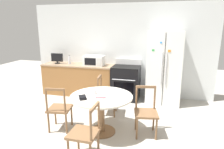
{
  "coord_description": "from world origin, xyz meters",
  "views": [
    {
      "loc": [
        1.21,
        -2.98,
        2.0
      ],
      "look_at": [
        0.15,
        1.15,
        0.95
      ],
      "focal_mm": 32.0,
      "sensor_mm": 36.0,
      "label": 1
    }
  ],
  "objects_px": {
    "dining_chair_left": "(59,109)",
    "dining_chair_near": "(85,133)",
    "countertop_tv": "(57,58)",
    "candle_glass": "(95,92)",
    "oven_range": "(126,82)",
    "wallet": "(83,98)",
    "refrigerator": "(164,68)",
    "microwave": "(94,61)",
    "counter_bottle": "(70,61)",
    "dining_chair_far": "(107,96)",
    "dining_chair_right": "(146,112)"
  },
  "relations": [
    {
      "from": "dining_chair_left",
      "to": "dining_chair_near",
      "type": "xyz_separation_m",
      "value": [
        0.82,
        -0.72,
        0.0
      ]
    },
    {
      "from": "countertop_tv",
      "to": "dining_chair_near",
      "type": "xyz_separation_m",
      "value": [
        1.99,
        -2.77,
        -0.63
      ]
    },
    {
      "from": "candle_glass",
      "to": "dining_chair_left",
      "type": "bearing_deg",
      "value": -166.12
    },
    {
      "from": "oven_range",
      "to": "wallet",
      "type": "distance_m",
      "value": 2.23
    },
    {
      "from": "refrigerator",
      "to": "dining_chair_near",
      "type": "relative_size",
      "value": 2.08
    },
    {
      "from": "microwave",
      "to": "dining_chair_left",
      "type": "distance_m",
      "value": 2.12
    },
    {
      "from": "refrigerator",
      "to": "counter_bottle",
      "type": "relative_size",
      "value": 7.12
    },
    {
      "from": "countertop_tv",
      "to": "dining_chair_far",
      "type": "distance_m",
      "value": 2.25
    },
    {
      "from": "microwave",
      "to": "dining_chair_near",
      "type": "distance_m",
      "value": 2.94
    },
    {
      "from": "refrigerator",
      "to": "dining_chair_left",
      "type": "xyz_separation_m",
      "value": [
        -1.92,
        -2.0,
        -0.5
      ]
    },
    {
      "from": "refrigerator",
      "to": "candle_glass",
      "type": "height_order",
      "value": "refrigerator"
    },
    {
      "from": "dining_chair_right",
      "to": "microwave",
      "type": "bearing_deg",
      "value": -58.55
    },
    {
      "from": "counter_bottle",
      "to": "dining_chair_far",
      "type": "bearing_deg",
      "value": -38.1
    },
    {
      "from": "counter_bottle",
      "to": "dining_chair_far",
      "type": "height_order",
      "value": "counter_bottle"
    },
    {
      "from": "dining_chair_right",
      "to": "candle_glass",
      "type": "xyz_separation_m",
      "value": [
        -0.96,
        -0.09,
        0.34
      ]
    },
    {
      "from": "microwave",
      "to": "dining_chair_near",
      "type": "bearing_deg",
      "value": -73.41
    },
    {
      "from": "candle_glass",
      "to": "wallet",
      "type": "distance_m",
      "value": 0.33
    },
    {
      "from": "dining_chair_near",
      "to": "candle_glass",
      "type": "xyz_separation_m",
      "value": [
        -0.15,
        0.88,
        0.34
      ]
    },
    {
      "from": "wallet",
      "to": "counter_bottle",
      "type": "bearing_deg",
      "value": 120.94
    },
    {
      "from": "dining_chair_right",
      "to": "wallet",
      "type": "relative_size",
      "value": 5.21
    },
    {
      "from": "dining_chair_left",
      "to": "counter_bottle",
      "type": "bearing_deg",
      "value": 101.46
    },
    {
      "from": "counter_bottle",
      "to": "dining_chair_far",
      "type": "xyz_separation_m",
      "value": [
        1.45,
        -1.14,
        -0.56
      ]
    },
    {
      "from": "counter_bottle",
      "to": "dining_chair_right",
      "type": "height_order",
      "value": "counter_bottle"
    },
    {
      "from": "oven_range",
      "to": "wallet",
      "type": "xyz_separation_m",
      "value": [
        -0.37,
        -2.18,
        0.3
      ]
    },
    {
      "from": "oven_range",
      "to": "microwave",
      "type": "distance_m",
      "value": 1.08
    },
    {
      "from": "refrigerator",
      "to": "candle_glass",
      "type": "xyz_separation_m",
      "value": [
        -1.25,
        -1.83,
        -0.16
      ]
    },
    {
      "from": "candle_glass",
      "to": "dining_chair_near",
      "type": "bearing_deg",
      "value": -80.12
    },
    {
      "from": "dining_chair_left",
      "to": "candle_glass",
      "type": "xyz_separation_m",
      "value": [
        0.67,
        0.17,
        0.34
      ]
    },
    {
      "from": "wallet",
      "to": "refrigerator",
      "type": "bearing_deg",
      "value": 57.63
    },
    {
      "from": "dining_chair_near",
      "to": "dining_chair_far",
      "type": "bearing_deg",
      "value": 5.48
    },
    {
      "from": "dining_chair_left",
      "to": "dining_chair_right",
      "type": "distance_m",
      "value": 1.65
    },
    {
      "from": "dining_chair_near",
      "to": "counter_bottle",
      "type": "bearing_deg",
      "value": 30.3
    },
    {
      "from": "countertop_tv",
      "to": "dining_chair_right",
      "type": "relative_size",
      "value": 0.4
    },
    {
      "from": "countertop_tv",
      "to": "dining_chair_left",
      "type": "distance_m",
      "value": 2.44
    },
    {
      "from": "dining_chair_far",
      "to": "wallet",
      "type": "relative_size",
      "value": 5.21
    },
    {
      "from": "dining_chair_near",
      "to": "wallet",
      "type": "xyz_separation_m",
      "value": [
        -0.27,
        0.57,
        0.33
      ]
    },
    {
      "from": "dining_chair_right",
      "to": "dining_chair_near",
      "type": "relative_size",
      "value": 1.0
    },
    {
      "from": "refrigerator",
      "to": "dining_chair_far",
      "type": "relative_size",
      "value": 2.08
    },
    {
      "from": "microwave",
      "to": "counter_bottle",
      "type": "height_order",
      "value": "microwave"
    },
    {
      "from": "candle_glass",
      "to": "wallet",
      "type": "relative_size",
      "value": 0.46
    },
    {
      "from": "oven_range",
      "to": "dining_chair_near",
      "type": "distance_m",
      "value": 2.75
    },
    {
      "from": "dining_chair_far",
      "to": "wallet",
      "type": "xyz_separation_m",
      "value": [
        -0.12,
        -1.08,
        0.33
      ]
    },
    {
      "from": "dining_chair_right",
      "to": "candle_glass",
      "type": "bearing_deg",
      "value": -5.62
    },
    {
      "from": "microwave",
      "to": "dining_chair_right",
      "type": "bearing_deg",
      "value": -47.52
    },
    {
      "from": "dining_chair_right",
      "to": "dining_chair_near",
      "type": "distance_m",
      "value": 1.27
    },
    {
      "from": "refrigerator",
      "to": "dining_chair_left",
      "type": "height_order",
      "value": "refrigerator"
    },
    {
      "from": "countertop_tv",
      "to": "wallet",
      "type": "xyz_separation_m",
      "value": [
        1.72,
        -2.2,
        -0.29
      ]
    },
    {
      "from": "dining_chair_near",
      "to": "oven_range",
      "type": "bearing_deg",
      "value": -1.6
    },
    {
      "from": "oven_range",
      "to": "dining_chair_near",
      "type": "xyz_separation_m",
      "value": [
        -0.1,
        -2.75,
        -0.03
      ]
    },
    {
      "from": "oven_range",
      "to": "dining_chair_far",
      "type": "bearing_deg",
      "value": -102.52
    }
  ]
}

